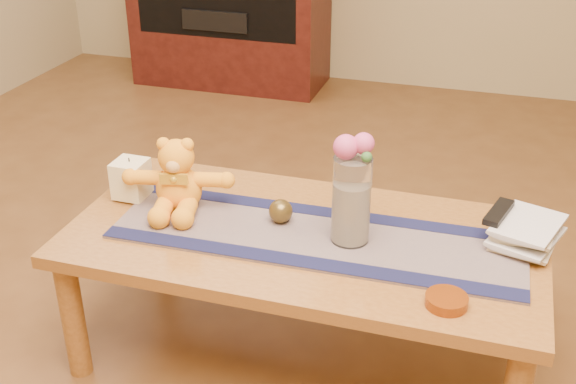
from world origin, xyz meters
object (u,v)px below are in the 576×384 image
(teddy_bear, at_px, (178,175))
(bronze_ball, at_px, (281,211))
(pillar_candle, at_px, (131,179))
(amber_dish, at_px, (446,301))
(glass_vase, at_px, (351,200))
(tv_remote, at_px, (499,212))
(book_bottom, at_px, (496,233))

(teddy_bear, distance_m, bronze_ball, 0.34)
(bronze_ball, bearing_deg, teddy_bear, 179.99)
(teddy_bear, relative_size, pillar_candle, 2.70)
(pillar_candle, height_order, bronze_ball, pillar_candle)
(pillar_candle, distance_m, amber_dish, 1.08)
(glass_vase, xyz_separation_m, bronze_ball, (-0.22, 0.04, -0.09))
(bronze_ball, bearing_deg, amber_dish, -27.11)
(glass_vase, bearing_deg, tv_remote, 20.47)
(amber_dish, bearing_deg, pillar_candle, 164.33)
(teddy_bear, distance_m, amber_dish, 0.90)
(amber_dish, bearing_deg, teddy_bear, 162.60)
(tv_remote, bearing_deg, book_bottom, 90.00)
(tv_remote, distance_m, amber_dish, 0.40)
(teddy_bear, distance_m, book_bottom, 0.97)
(pillar_candle, distance_m, bronze_ball, 0.51)
(teddy_bear, distance_m, pillar_candle, 0.19)
(tv_remote, bearing_deg, pillar_candle, -160.36)
(glass_vase, distance_m, book_bottom, 0.45)
(teddy_bear, xyz_separation_m, tv_remote, (0.96, 0.11, -0.03))
(pillar_candle, height_order, glass_vase, glass_vase)
(pillar_candle, xyz_separation_m, book_bottom, (1.14, 0.10, -0.06))
(amber_dish, bearing_deg, book_bottom, 74.89)
(amber_dish, bearing_deg, tv_remote, 74.89)
(glass_vase, bearing_deg, pillar_candle, 175.11)
(bronze_ball, distance_m, amber_dish, 0.59)
(bronze_ball, xyz_separation_m, amber_dish, (0.52, -0.27, -0.03))
(teddy_bear, bearing_deg, book_bottom, -5.55)
(tv_remote, relative_size, amber_dish, 1.48)
(glass_vase, relative_size, book_bottom, 1.17)
(book_bottom, relative_size, amber_dish, 2.06)
(pillar_candle, xyz_separation_m, amber_dish, (1.03, -0.29, -0.05))
(book_bottom, bearing_deg, amber_dish, -92.88)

